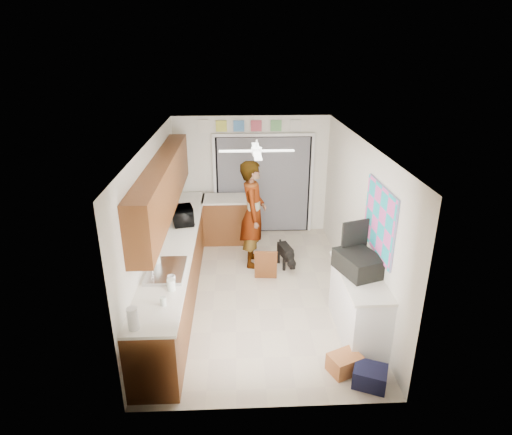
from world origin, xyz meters
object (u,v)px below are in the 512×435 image
object	(u,v)px
soap_bottle	(156,255)
cardboard_box	(345,363)
microwave	(183,215)
dog	(285,255)
navy_crate	(370,376)
paper_towel_roll	(133,319)
cup	(171,279)
man	(253,214)
suitcase	(359,263)

from	to	relation	value
soap_bottle	cardboard_box	world-z (taller)	soap_bottle
microwave	dog	size ratio (longest dim) A/B	0.85
microwave	cardboard_box	world-z (taller)	microwave
navy_crate	dog	size ratio (longest dim) A/B	0.66
soap_bottle	paper_towel_roll	bearing A→B (deg)	-90.18
paper_towel_roll	dog	distance (m)	3.76
navy_crate	dog	xyz separation A→B (m)	(-0.69, 3.02, 0.11)
cup	man	xyz separation A→B (m)	(1.16, 2.24, 0.00)
man	dog	xyz separation A→B (m)	(0.58, -0.16, -0.75)
microwave	dog	world-z (taller)	microwave
cardboard_box	cup	bearing A→B (deg)	162.16
man	navy_crate	bearing A→B (deg)	-153.01
soap_bottle	suitcase	distance (m)	2.79
microwave	soap_bottle	size ratio (longest dim) A/B	1.61
soap_bottle	paper_towel_roll	size ratio (longest dim) A/B	1.19
microwave	paper_towel_roll	xyz separation A→B (m)	(-0.21, -2.98, -0.01)
cup	paper_towel_roll	distance (m)	1.03
paper_towel_roll	man	world-z (taller)	man
paper_towel_roll	man	distance (m)	3.53
suitcase	soap_bottle	bearing A→B (deg)	153.98
cup	cardboard_box	xyz separation A→B (m)	(2.18, -0.70, -0.86)
suitcase	man	bearing A→B (deg)	103.15
paper_towel_roll	soap_bottle	bearing A→B (deg)	89.82
man	paper_towel_roll	bearing A→B (deg)	161.24
cup	dog	world-z (taller)	cup
paper_towel_roll	cup	bearing A→B (deg)	74.80
cup	cardboard_box	world-z (taller)	cup
suitcase	navy_crate	bearing A→B (deg)	-113.20
microwave	cardboard_box	bearing A→B (deg)	-153.74
cup	navy_crate	size ratio (longest dim) A/B	0.28
cup	man	size ratio (longest dim) A/B	0.06
man	cardboard_box	bearing A→B (deg)	-155.65
cup	suitcase	xyz separation A→B (m)	(2.50, 0.14, 0.09)
cardboard_box	dog	xyz separation A→B (m)	(-0.44, 2.78, 0.11)
cardboard_box	suitcase	bearing A→B (deg)	69.10
microwave	paper_towel_roll	world-z (taller)	microwave
navy_crate	man	xyz separation A→B (m)	(-1.27, 3.18, 0.87)
microwave	dog	distance (m)	1.99
cup	cardboard_box	bearing A→B (deg)	-17.84
cup	suitcase	distance (m)	2.51
paper_towel_roll	navy_crate	xyz separation A→B (m)	(2.70, 0.05, -0.95)
suitcase	navy_crate	size ratio (longest dim) A/B	1.63
suitcase	dog	distance (m)	2.25
soap_bottle	suitcase	bearing A→B (deg)	-6.53
soap_bottle	cup	size ratio (longest dim) A/B	2.86
soap_bottle	cup	world-z (taller)	soap_bottle
suitcase	dog	size ratio (longest dim) A/B	1.07
cup	suitcase	bearing A→B (deg)	3.09
microwave	paper_towel_roll	distance (m)	2.98
navy_crate	suitcase	bearing A→B (deg)	86.28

